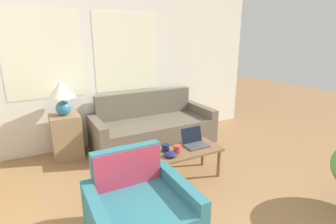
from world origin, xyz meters
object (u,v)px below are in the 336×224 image
(laptop, at_px, (195,142))
(snack_bowl, at_px, (170,154))
(table_lamp, at_px, (62,93))
(cup_yellow, at_px, (177,149))
(couch, at_px, (152,129))
(cup_navy, at_px, (165,148))
(coffee_table, at_px, (186,153))
(armchair, at_px, (140,217))

(laptop, xyz_separation_m, snack_bowl, (-0.45, -0.15, -0.02))
(table_lamp, height_order, cup_yellow, table_lamp)
(cup_yellow, bearing_deg, couch, 78.83)
(couch, relative_size, snack_bowl, 13.04)
(laptop, relative_size, cup_navy, 3.11)
(coffee_table, xyz_separation_m, cup_navy, (-0.27, 0.07, 0.10))
(armchair, xyz_separation_m, table_lamp, (-0.32, 2.18, 0.75))
(laptop, xyz_separation_m, cup_navy, (-0.43, 0.02, -0.00))
(couch, bearing_deg, table_lamp, 174.46)
(cup_navy, bearing_deg, snack_bowl, -96.36)
(coffee_table, height_order, cup_yellow, cup_yellow)
(armchair, height_order, laptop, armchair)
(table_lamp, relative_size, cup_navy, 5.32)
(couch, height_order, cup_yellow, couch)
(coffee_table, bearing_deg, snack_bowl, -161.61)
(armchair, distance_m, laptop, 1.42)
(couch, xyz_separation_m, snack_bowl, (-0.39, -1.37, 0.17))
(couch, distance_m, snack_bowl, 1.43)
(table_lamp, xyz_separation_m, cup_navy, (1.02, -1.34, -0.56))
(snack_bowl, bearing_deg, coffee_table, 18.39)
(table_lamp, relative_size, laptop, 1.71)
(cup_navy, bearing_deg, armchair, -129.66)
(table_lamp, xyz_separation_m, laptop, (1.45, -1.35, -0.55))
(couch, xyz_separation_m, table_lamp, (-1.39, 0.13, 0.75))
(table_lamp, distance_m, snack_bowl, 1.89)
(cup_yellow, height_order, snack_bowl, cup_yellow)
(cup_navy, bearing_deg, cup_yellow, -43.16)
(couch, bearing_deg, cup_yellow, -101.17)
(table_lamp, bearing_deg, laptop, -42.99)
(table_lamp, height_order, cup_navy, table_lamp)
(armchair, bearing_deg, laptop, 36.16)
(laptop, bearing_deg, cup_navy, 177.70)
(snack_bowl, bearing_deg, cup_navy, 83.64)
(cup_yellow, distance_m, snack_bowl, 0.15)
(armchair, bearing_deg, table_lamp, 98.24)
(table_lamp, height_order, coffee_table, table_lamp)
(couch, relative_size, cup_navy, 20.93)
(couch, xyz_separation_m, cup_yellow, (-0.26, -1.31, 0.19))
(couch, relative_size, cup_yellow, 21.01)
(cup_navy, distance_m, cup_yellow, 0.15)
(cup_navy, bearing_deg, coffee_table, -14.39)
(couch, distance_m, laptop, 1.24)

